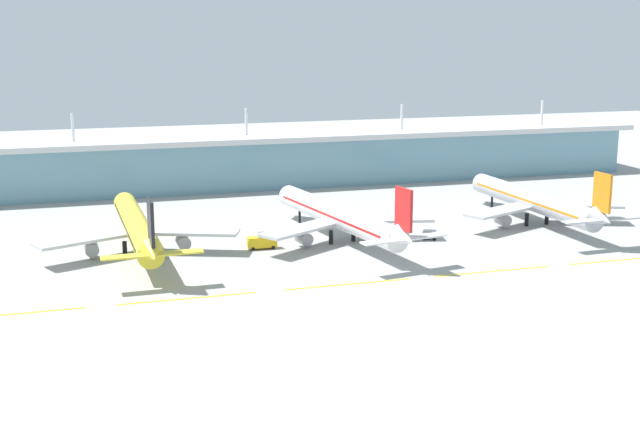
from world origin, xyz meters
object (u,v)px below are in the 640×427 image
at_px(baggage_cart, 430,235).
at_px(fuel_truck, 263,240).
at_px(airliner_near, 137,227).
at_px(airliner_far, 535,201).
at_px(airliner_middle, 340,217).

xyz_separation_m(baggage_cart, fuel_truck, (-43.19, 3.25, 1.00)).
relative_size(airliner_near, airliner_far, 1.03).
bearing_deg(airliner_far, baggage_cart, -166.86).
bearing_deg(airliner_middle, airliner_far, 3.29).
height_order(airliner_near, airliner_far, same).
height_order(airliner_near, fuel_truck, airliner_near).
bearing_deg(airliner_near, airliner_far, 0.31).
bearing_deg(baggage_cart, airliner_near, 174.08).
xyz_separation_m(airliner_middle, baggage_cart, (22.80, -4.83, -5.19)).
xyz_separation_m(airliner_far, baggage_cart, (-34.94, -8.15, -5.19)).
xyz_separation_m(airliner_far, fuel_truck, (-78.13, -4.90, -4.19)).
xyz_separation_m(airliner_middle, fuel_truck, (-20.39, -1.58, -4.19)).
distance_m(airliner_near, airliner_middle, 50.38).
relative_size(airliner_middle, fuel_truck, 9.63).
distance_m(airliner_middle, baggage_cart, 23.88).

